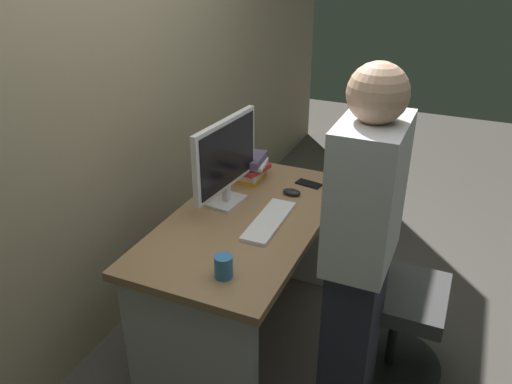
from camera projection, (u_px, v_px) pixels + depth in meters
name	position (u px, v px, depth m)	size (l,w,h in m)	color
ground_plane	(248.00, 333.00, 2.91)	(9.00, 9.00, 0.00)	#4C4742
wall_back	(103.00, 53.00, 2.51)	(6.40, 0.10, 3.00)	tan
desk	(247.00, 257.00, 2.68)	(1.35, 0.72, 0.75)	#93704C
office_chair	(387.00, 297.00, 2.52)	(0.52, 0.52, 0.94)	black
person_at_desk	(360.00, 260.00, 2.08)	(0.40, 0.24, 1.64)	#262838
monitor	(226.00, 158.00, 2.59)	(0.54, 0.16, 0.46)	silver
keyboard	(269.00, 221.00, 2.51)	(0.43, 0.13, 0.02)	white
mouse	(292.00, 192.00, 2.78)	(0.06, 0.10, 0.03)	black
cup_near_keyboard	(224.00, 267.00, 2.10)	(0.08, 0.08, 0.10)	#3372B2
book_stack	(251.00, 168.00, 2.92)	(0.22, 0.18, 0.15)	gold
cell_phone	(309.00, 184.00, 2.90)	(0.07, 0.14, 0.01)	black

